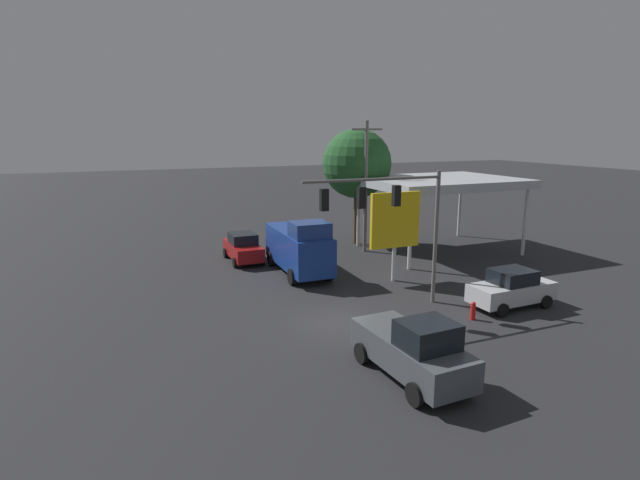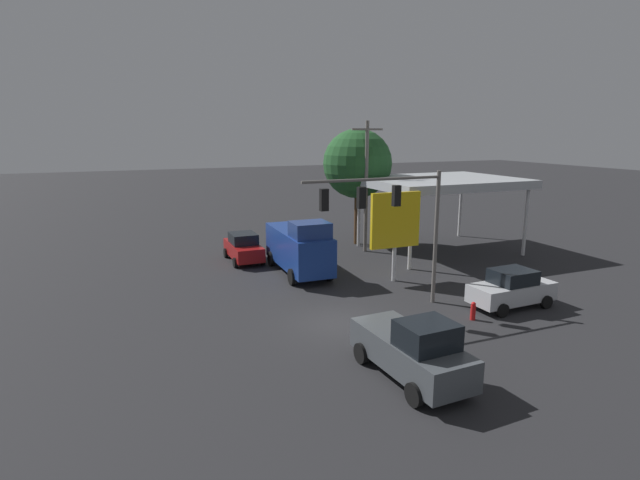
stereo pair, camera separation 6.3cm
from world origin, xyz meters
name	(u,v)px [view 2 (the right image)]	position (x,y,z in m)	size (l,w,h in m)	color
ground_plane	(337,322)	(0.00, 0.00, 0.00)	(200.00, 200.00, 0.00)	#262628
traffic_signal_assembly	(390,209)	(-3.02, -0.63, 5.04)	(7.30, 0.43, 6.77)	slate
utility_pole	(366,184)	(-7.71, -11.87, 4.97)	(2.40, 0.26, 9.37)	slate
gas_station_canopy	(441,183)	(-12.79, -10.05, 5.01)	(10.67, 8.43, 5.36)	#B2B7BC
price_sign	(395,222)	(-5.83, -4.67, 3.53)	(3.15, 0.27, 5.25)	silver
sedan_far	(512,289)	(-8.96, 1.48, 0.95)	(4.45, 2.17, 1.93)	silver
delivery_truck	(299,247)	(-1.22, -8.19, 1.69)	(2.70, 6.86, 3.58)	navy
pickup_parked	(413,350)	(-0.24, 5.94, 1.11)	(2.47, 5.29, 2.40)	#474C51
sedan_waiting	(243,247)	(1.22, -12.54, 0.95)	(2.06, 4.40, 1.93)	maroon
street_tree	(357,164)	(-8.24, -14.36, 6.22)	(5.24, 5.24, 8.86)	#4C331E
fire_hydrant	(473,311)	(-6.02, 2.18, 0.44)	(0.24, 0.24, 0.88)	red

